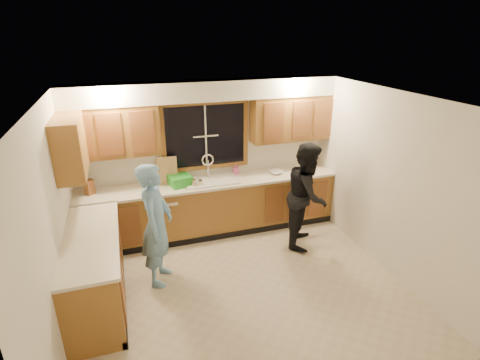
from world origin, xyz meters
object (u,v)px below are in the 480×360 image
stove (93,299)px  man (157,225)px  dish_crate (180,180)px  soap_bottle (236,169)px  dishwasher (161,217)px  woman (307,195)px  sink (211,184)px  knife_block (89,187)px  bowl (276,173)px

stove → man: man is taller
dish_crate → soap_bottle: bearing=10.9°
dishwasher → woman: 2.35m
man → woman: man is taller
man → soap_bottle: (1.48, 1.25, 0.16)m
woman → dish_crate: (-1.83, 0.79, 0.17)m
sink → knife_block: size_ratio=3.80×
stove → woman: bearing=18.2°
man → stove: bearing=153.5°
woman → stove: bearing=141.1°
man → sink: bearing=-22.9°
dishwasher → woman: size_ratio=0.49×
stove → dish_crate: size_ratio=2.75×
dishwasher → man: (-0.15, -1.05, 0.43)m
dishwasher → knife_block: (-0.99, 0.08, 0.62)m
dishwasher → bowl: bearing=-0.6°
man → dish_crate: bearing=-4.9°
sink → dishwasher: size_ratio=1.05×
woman → bowl: woman is taller
sink → man: man is taller
woman → knife_block: size_ratio=7.35×
man → woman: (2.32, 0.27, -0.01)m
woman → dish_crate: bearing=99.5°
bowl → woman: bearing=-75.9°
soap_bottle → bowl: bearing=-18.2°
stove → man: bearing=43.3°
soap_bottle → man: bearing=-139.7°
dishwasher → stove: 2.04m
bowl → dish_crate: bearing=179.0°
stove → bowl: bowl is taller
dish_crate → bowl: bearing=-1.0°
sink → dishwasher: sink is taller
man → woman: size_ratio=1.02×
man → soap_bottle: 1.94m
man → soap_bottle: bearing=-29.5°
dishwasher → woman: woman is taller
dishwasher → dish_crate: size_ratio=2.50×
sink → woman: woman is taller
knife_block → dish_crate: size_ratio=0.69×
man → woman: bearing=-63.2°
woman → dishwasher: bearing=103.1°
soap_bottle → stove: bearing=-138.6°
stove → man: (0.80, 0.76, 0.39)m
sink → man: bearing=-133.0°
dishwasher → man: man is taller
woman → soap_bottle: (-0.85, 0.98, 0.18)m
soap_bottle → bowl: 0.69m
dishwasher → knife_block: bearing=175.7°
sink → stove: (-1.80, -1.82, -0.41)m
knife_block → soap_bottle: 2.32m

